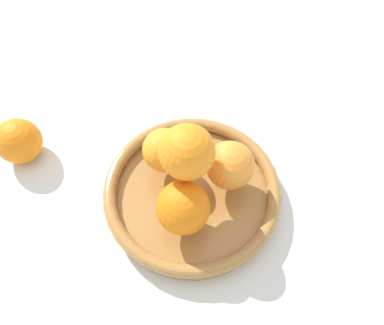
# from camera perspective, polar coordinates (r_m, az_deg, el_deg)

# --- Properties ---
(ground_plane) EXTENTS (4.00, 4.00, 0.00)m
(ground_plane) POSITION_cam_1_polar(r_m,az_deg,el_deg) (0.66, 0.00, -5.36)
(ground_plane) COLOR silver
(fruit_bowl) EXTENTS (0.30, 0.30, 0.04)m
(fruit_bowl) POSITION_cam_1_polar(r_m,az_deg,el_deg) (0.64, 0.00, -4.49)
(fruit_bowl) COLOR #A57238
(fruit_bowl) RESTS_ON ground_plane
(orange_pile) EXTENTS (0.18, 0.18, 0.15)m
(orange_pile) POSITION_cam_1_polar(r_m,az_deg,el_deg) (0.56, -0.06, -0.83)
(orange_pile) COLOR orange
(orange_pile) RESTS_ON fruit_bowl
(stray_orange) EXTENTS (0.08, 0.08, 0.08)m
(stray_orange) POSITION_cam_1_polar(r_m,az_deg,el_deg) (0.74, -24.91, 2.98)
(stray_orange) COLOR orange
(stray_orange) RESTS_ON ground_plane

